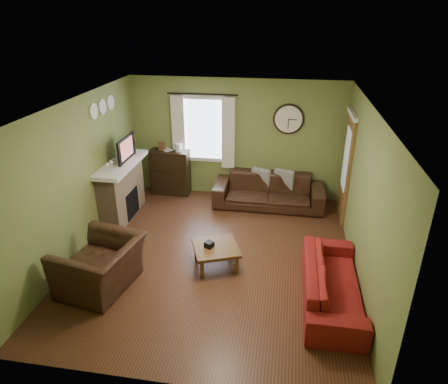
% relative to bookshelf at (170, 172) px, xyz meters
% --- Properties ---
extents(floor, '(4.60, 5.20, 0.00)m').
position_rel_bookshelf_xyz_m(floor, '(1.46, -2.40, -0.51)').
color(floor, '#4B2919').
rests_on(floor, ground).
extents(ceiling, '(4.60, 5.20, 0.00)m').
position_rel_bookshelf_xyz_m(ceiling, '(1.46, -2.40, 2.09)').
color(ceiling, white).
rests_on(ceiling, ground).
extents(wall_left, '(0.00, 5.20, 2.60)m').
position_rel_bookshelf_xyz_m(wall_left, '(-0.84, -2.40, 0.79)').
color(wall_left, olive).
rests_on(wall_left, ground).
extents(wall_right, '(0.00, 5.20, 2.60)m').
position_rel_bookshelf_xyz_m(wall_right, '(3.76, -2.40, 0.79)').
color(wall_right, olive).
rests_on(wall_right, ground).
extents(wall_back, '(4.60, 0.00, 2.60)m').
position_rel_bookshelf_xyz_m(wall_back, '(1.46, 0.20, 0.79)').
color(wall_back, olive).
rests_on(wall_back, ground).
extents(wall_front, '(4.60, 0.00, 2.60)m').
position_rel_bookshelf_xyz_m(wall_front, '(1.46, -5.00, 0.79)').
color(wall_front, olive).
rests_on(wall_front, ground).
extents(fireplace, '(0.40, 1.40, 1.10)m').
position_rel_bookshelf_xyz_m(fireplace, '(-0.64, -1.25, 0.04)').
color(fireplace, '#997D60').
rests_on(fireplace, floor).
extents(firebox, '(0.04, 0.60, 0.55)m').
position_rel_bookshelf_xyz_m(firebox, '(-0.45, -1.25, -0.21)').
color(firebox, black).
rests_on(firebox, fireplace).
extents(mantel, '(0.58, 1.60, 0.08)m').
position_rel_bookshelf_xyz_m(mantel, '(-0.61, -1.25, 0.63)').
color(mantel, white).
rests_on(mantel, fireplace).
extents(tv, '(0.08, 0.60, 0.35)m').
position_rel_bookshelf_xyz_m(tv, '(-0.59, -1.10, 0.84)').
color(tv, black).
rests_on(tv, mantel).
extents(tv_screen, '(0.02, 0.62, 0.36)m').
position_rel_bookshelf_xyz_m(tv_screen, '(-0.51, -1.10, 0.90)').
color(tv_screen, '#994C3F').
rests_on(tv_screen, mantel).
extents(medallion_left, '(0.28, 0.28, 0.03)m').
position_rel_bookshelf_xyz_m(medallion_left, '(-0.82, -1.60, 1.74)').
color(medallion_left, white).
rests_on(medallion_left, wall_left).
extents(medallion_mid, '(0.28, 0.28, 0.03)m').
position_rel_bookshelf_xyz_m(medallion_mid, '(-0.82, -1.25, 1.74)').
color(medallion_mid, white).
rests_on(medallion_mid, wall_left).
extents(medallion_right, '(0.28, 0.28, 0.03)m').
position_rel_bookshelf_xyz_m(medallion_right, '(-0.82, -0.90, 1.74)').
color(medallion_right, white).
rests_on(medallion_right, wall_left).
extents(window_pane, '(1.00, 0.02, 1.30)m').
position_rel_bookshelf_xyz_m(window_pane, '(0.76, 0.18, 0.99)').
color(window_pane, silver).
rests_on(window_pane, wall_back).
extents(curtain_rod, '(0.03, 0.03, 1.50)m').
position_rel_bookshelf_xyz_m(curtain_rod, '(0.76, 0.08, 1.76)').
color(curtain_rod, black).
rests_on(curtain_rod, wall_back).
extents(curtain_left, '(0.28, 0.04, 1.55)m').
position_rel_bookshelf_xyz_m(curtain_left, '(0.21, 0.08, 0.94)').
color(curtain_left, silver).
rests_on(curtain_left, wall_back).
extents(curtain_right, '(0.28, 0.04, 1.55)m').
position_rel_bookshelf_xyz_m(curtain_right, '(1.31, 0.08, 0.94)').
color(curtain_right, silver).
rests_on(curtain_right, wall_back).
extents(wall_clock, '(0.64, 0.06, 0.64)m').
position_rel_bookshelf_xyz_m(wall_clock, '(2.56, 0.15, 1.29)').
color(wall_clock, white).
rests_on(wall_clock, wall_back).
extents(door, '(0.05, 0.90, 2.10)m').
position_rel_bookshelf_xyz_m(door, '(3.73, -0.55, 0.54)').
color(door, brown).
rests_on(door, floor).
extents(bookshelf, '(0.86, 0.37, 1.02)m').
position_rel_bookshelf_xyz_m(bookshelf, '(0.00, 0.00, 0.00)').
color(bookshelf, black).
rests_on(bookshelf, floor).
extents(book, '(0.29, 0.30, 0.02)m').
position_rel_bookshelf_xyz_m(book, '(-0.12, -0.03, 0.45)').
color(book, brown).
rests_on(book, bookshelf).
extents(sofa_brown, '(2.32, 0.91, 0.68)m').
position_rel_bookshelf_xyz_m(sofa_brown, '(2.24, -0.27, -0.17)').
color(sofa_brown, black).
rests_on(sofa_brown, floor).
extents(pillow_left, '(0.43, 0.26, 0.41)m').
position_rel_bookshelf_xyz_m(pillow_left, '(2.56, -0.07, 0.04)').
color(pillow_left, '#8D9599').
rests_on(pillow_left, sofa_brown).
extents(pillow_right, '(0.42, 0.27, 0.40)m').
position_rel_bookshelf_xyz_m(pillow_right, '(2.06, -0.06, 0.04)').
color(pillow_right, '#8D9599').
rests_on(pillow_right, sofa_brown).
extents(sofa_red, '(0.80, 2.04, 0.60)m').
position_rel_bookshelf_xyz_m(sofa_red, '(3.34, -3.21, -0.21)').
color(sofa_red, maroon).
rests_on(sofa_red, floor).
extents(armchair, '(1.23, 1.35, 0.77)m').
position_rel_bookshelf_xyz_m(armchair, '(-0.08, -3.47, -0.13)').
color(armchair, black).
rests_on(armchair, floor).
extents(coffee_table, '(0.91, 0.91, 0.37)m').
position_rel_bookshelf_xyz_m(coffee_table, '(1.53, -2.65, -0.33)').
color(coffee_table, brown).
rests_on(coffee_table, floor).
extents(tissue_box, '(0.17, 0.17, 0.10)m').
position_rel_bookshelf_xyz_m(tissue_box, '(1.43, -2.69, -0.11)').
color(tissue_box, black).
rests_on(tissue_box, coffee_table).
extents(wine_glass_a, '(0.07, 0.07, 0.19)m').
position_rel_bookshelf_xyz_m(wine_glass_a, '(-0.59, -1.81, 0.76)').
color(wine_glass_a, white).
rests_on(wine_glass_a, mantel).
extents(wine_glass_b, '(0.07, 0.07, 0.19)m').
position_rel_bookshelf_xyz_m(wine_glass_b, '(-0.59, -1.66, 0.76)').
color(wine_glass_b, white).
rests_on(wine_glass_b, mantel).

